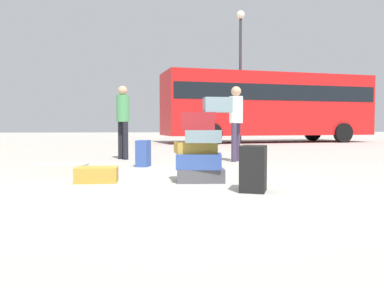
{
  "coord_description": "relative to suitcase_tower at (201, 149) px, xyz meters",
  "views": [
    {
      "loc": [
        -0.5,
        -5.03,
        0.8
      ],
      "look_at": [
        0.23,
        1.5,
        0.48
      ],
      "focal_mm": 36.73,
      "sensor_mm": 36.0,
      "label": 1
    }
  ],
  "objects": [
    {
      "name": "suitcase_black_right_side",
      "position": [
        0.53,
        -0.85,
        -0.19
      ],
      "size": [
        0.42,
        0.46,
        0.55
      ],
      "primitive_type": "cube",
      "rotation": [
        0.0,
        0.0,
        -0.38
      ],
      "color": "black",
      "rests_on": "ground"
    },
    {
      "name": "person_tourist_with_camera",
      "position": [
        1.2,
        3.05,
        0.52
      ],
      "size": [
        0.3,
        0.3,
        1.65
      ],
      "rotation": [
        0.0,
        0.0,
        -2.17
      ],
      "color": "#3F334C",
      "rests_on": "ground"
    },
    {
      "name": "person_bearded_onlooker",
      "position": [
        -1.32,
        3.85,
        0.56
      ],
      "size": [
        0.3,
        0.3,
        1.72
      ],
      "rotation": [
        0.0,
        0.0,
        -0.95
      ],
      "color": "black",
      "rests_on": "ground"
    },
    {
      "name": "lamp_post",
      "position": [
        3.3,
        11.53,
        3.34
      ],
      "size": [
        0.36,
        0.36,
        5.79
      ],
      "color": "#333338",
      "rests_on": "ground"
    },
    {
      "name": "suitcase_tan_foreground_near",
      "position": [
        -1.45,
        0.14,
        -0.36
      ],
      "size": [
        0.58,
        0.39,
        0.21
      ],
      "primitive_type": "cube",
      "rotation": [
        0.0,
        0.0,
        -0.0
      ],
      "color": "#B28C33",
      "rests_on": "ground"
    },
    {
      "name": "suitcase_navy_upright_blue",
      "position": [
        -0.83,
        2.18,
        -0.21
      ],
      "size": [
        0.31,
        0.36,
        0.51
      ],
      "primitive_type": "cube",
      "rotation": [
        0.0,
        0.0,
        -0.31
      ],
      "color": "#334F99",
      "rests_on": "ground"
    },
    {
      "name": "suitcase_cream_foreground_far",
      "position": [
        -2.08,
        0.71,
        -0.36
      ],
      "size": [
        0.83,
        0.5,
        0.21
      ],
      "primitive_type": "cube",
      "rotation": [
        0.0,
        0.0,
        -0.13
      ],
      "color": "beige",
      "rests_on": "ground"
    },
    {
      "name": "ground_plane",
      "position": [
        -0.24,
        -0.41,
        -0.47
      ],
      "size": [
        80.0,
        80.0,
        0.0
      ],
      "primitive_type": "plane",
      "color": "#ADA89E"
    },
    {
      "name": "parked_bus",
      "position": [
        4.87,
        12.52,
        1.37
      ],
      "size": [
        10.13,
        4.03,
        3.15
      ],
      "rotation": [
        0.0,
        0.0,
        0.16
      ],
      "color": "red",
      "rests_on": "ground"
    },
    {
      "name": "suitcase_tower",
      "position": [
        0.0,
        0.0,
        0.0
      ],
      "size": [
        0.77,
        0.61,
        1.18
      ],
      "color": "#4C4C51",
      "rests_on": "ground"
    }
  ]
}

